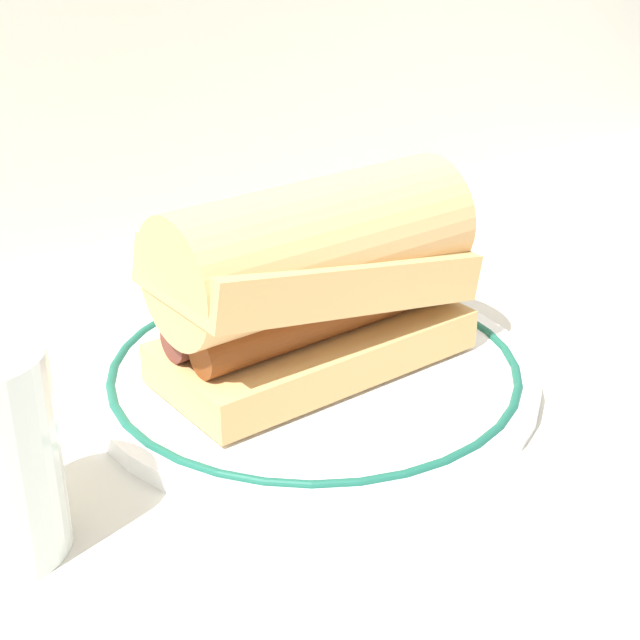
# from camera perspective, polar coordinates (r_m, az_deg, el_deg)

# --- Properties ---
(ground_plane) EXTENTS (1.50, 1.50, 0.00)m
(ground_plane) POSITION_cam_1_polar(r_m,az_deg,el_deg) (0.62, 0.63, -4.47)
(ground_plane) COLOR beige
(plate) EXTENTS (0.29, 0.29, 0.01)m
(plate) POSITION_cam_1_polar(r_m,az_deg,el_deg) (0.63, -0.00, -3.03)
(plate) COLOR white
(plate) RESTS_ON ground_plane
(sausage_sandwich) EXTENTS (0.21, 0.11, 0.12)m
(sausage_sandwich) POSITION_cam_1_polar(r_m,az_deg,el_deg) (0.60, 0.00, 2.69)
(sausage_sandwich) COLOR tan
(sausage_sandwich) RESTS_ON plate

